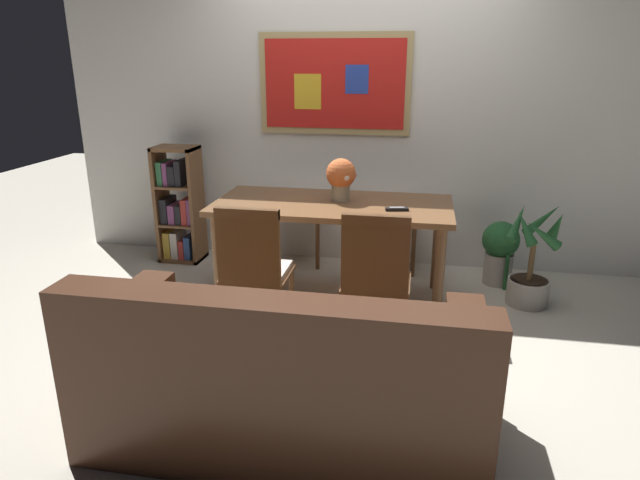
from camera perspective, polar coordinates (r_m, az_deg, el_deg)
name	(u,v)px	position (r m, az deg, el deg)	size (l,w,h in m)	color
ground_plane	(340,322)	(3.80, 2.06, -8.54)	(12.00, 12.00, 0.00)	beige
wall_back_with_painting	(364,110)	(4.70, 4.61, 13.26)	(5.20, 0.14, 2.60)	silver
dining_table	(332,215)	(3.96, 1.30, 2.59)	(1.69, 0.81, 0.74)	brown
dining_chair_far_right	(396,205)	(4.70, 7.86, 3.63)	(0.40, 0.41, 0.91)	brown
dining_chair_near_left	(254,264)	(3.35, -6.85, -2.46)	(0.40, 0.41, 0.91)	brown
dining_chair_near_right	(376,272)	(3.22, 5.82, -3.33)	(0.40, 0.41, 0.91)	brown
dining_chair_far_left	(304,200)	(4.82, -1.71, 4.16)	(0.40, 0.41, 0.91)	brown
leather_couch	(283,382)	(2.60, -3.87, -14.49)	(1.80, 0.84, 0.84)	#472819
bookshelf	(179,209)	(4.96, -14.38, 3.16)	(0.36, 0.28, 1.01)	brown
potted_ivy	(500,250)	(4.55, 18.17, -0.97)	(0.29, 0.29, 0.52)	#B2ADA3
potted_palm	(531,269)	(4.25, 21.04, -2.82)	(0.41, 0.40, 0.76)	#B2ADA3
flower_vase	(341,177)	(3.96, 2.20, 6.58)	(0.22, 0.21, 0.31)	tan
tv_remote	(397,209)	(3.76, 7.98, 3.20)	(0.16, 0.08, 0.02)	black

